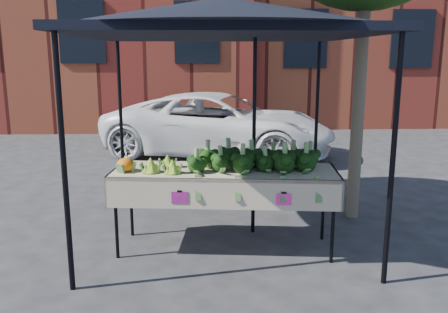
% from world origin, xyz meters
% --- Properties ---
extents(ground, '(90.00, 90.00, 0.00)m').
position_xyz_m(ground, '(0.00, 0.00, 0.00)').
color(ground, '#262628').
extents(table, '(2.47, 1.03, 0.90)m').
position_xyz_m(table, '(-0.12, 0.05, 0.45)').
color(table, '#BAB092').
rests_on(table, ground).
extents(canopy, '(3.16, 3.16, 2.74)m').
position_xyz_m(canopy, '(-0.11, 0.61, 1.37)').
color(canopy, black).
rests_on(canopy, ground).
extents(broccoli_heap, '(1.48, 0.58, 0.27)m').
position_xyz_m(broccoli_heap, '(0.20, 0.08, 1.03)').
color(broccoli_heap, black).
rests_on(broccoli_heap, table).
extents(romanesco_cluster, '(0.44, 0.48, 0.21)m').
position_xyz_m(romanesco_cluster, '(-0.79, 0.04, 1.00)').
color(romanesco_cluster, '#8CBC36').
rests_on(romanesco_cluster, table).
extents(cauliflower_pair, '(0.21, 0.21, 0.19)m').
position_xyz_m(cauliflower_pair, '(-1.17, 0.00, 0.99)').
color(cauliflower_pair, orange).
rests_on(cauliflower_pair, table).
extents(vehicle, '(1.94, 2.52, 4.81)m').
position_xyz_m(vehicle, '(-0.02, 5.02, 2.41)').
color(vehicle, white).
rests_on(vehicle, ground).
extents(street_tree, '(2.34, 2.34, 4.62)m').
position_xyz_m(street_tree, '(1.62, 1.03, 2.31)').
color(street_tree, '#1E4C14').
rests_on(street_tree, ground).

